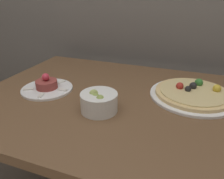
{
  "coord_description": "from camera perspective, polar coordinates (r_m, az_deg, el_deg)",
  "views": [
    {
      "loc": [
        0.22,
        -0.33,
        1.17
      ],
      "look_at": [
        -0.05,
        0.41,
        0.8
      ],
      "focal_mm": 35.0,
      "sensor_mm": 36.0,
      "label": 1
    }
  ],
  "objects": [
    {
      "name": "pizza_plate",
      "position": [
        0.96,
        20.39,
        -1.0
      ],
      "size": [
        0.35,
        0.35,
        0.06
      ],
      "color": "white",
      "rests_on": "dining_table"
    },
    {
      "name": "tartare_plate",
      "position": [
        1.0,
        -16.63,
        0.71
      ],
      "size": [
        0.22,
        0.22,
        0.08
      ],
      "color": "white",
      "rests_on": "dining_table"
    },
    {
      "name": "dining_table",
      "position": [
        0.94,
        3.47,
        -7.94
      ],
      "size": [
        1.24,
        0.86,
        0.76
      ],
      "color": "brown",
      "rests_on": "ground_plane"
    },
    {
      "name": "small_bowl",
      "position": [
        0.79,
        -3.44,
        -3.22
      ],
      "size": [
        0.13,
        0.13,
        0.08
      ],
      "color": "white",
      "rests_on": "dining_table"
    }
  ]
}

